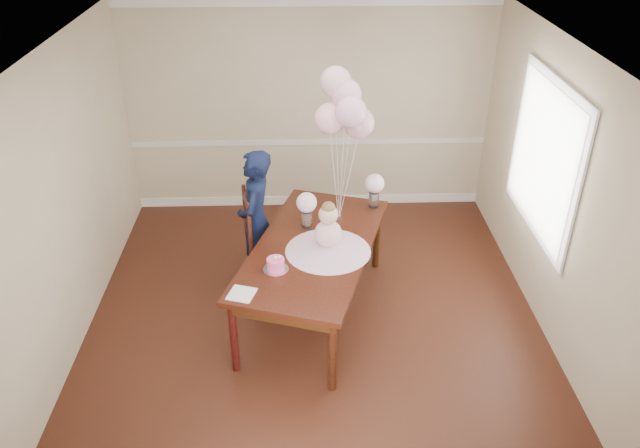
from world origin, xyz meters
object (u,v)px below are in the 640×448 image
at_px(dining_table_top, 313,248).
at_px(woman, 256,220).
at_px(birthday_cake, 276,264).
at_px(dining_chair_seat, 269,243).

height_order(dining_table_top, woman, woman).
relative_size(birthday_cake, dining_chair_seat, 0.34).
distance_m(birthday_cake, dining_chair_seat, 1.04).
xyz_separation_m(birthday_cake, woman, (-0.23, 0.94, -0.09)).
bearing_deg(birthday_cake, dining_table_top, 48.63).
xyz_separation_m(dining_chair_seat, woman, (-0.13, -0.02, 0.29)).
bearing_deg(dining_table_top, birthday_cake, -113.96).
bearing_deg(dining_table_top, woman, 154.27).
bearing_deg(dining_table_top, dining_chair_seat, 146.18).
relative_size(dining_table_top, woman, 1.38).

